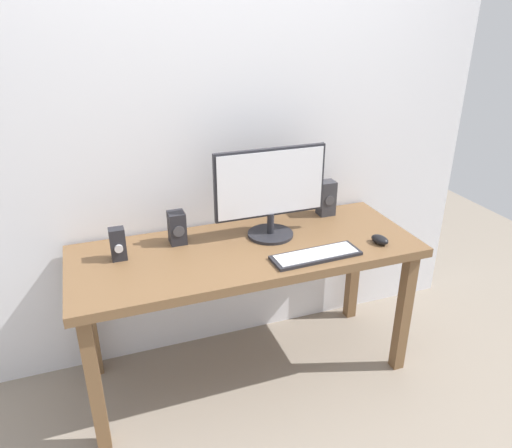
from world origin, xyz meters
TOP-DOWN VIEW (x-y plane):
  - ground_plane at (0.00, 0.00)m, footprint 6.00×6.00m
  - wall_back at (0.00, 0.37)m, footprint 3.03×0.04m
  - desk at (0.00, 0.00)m, footprint 1.72×0.66m
  - monitor at (0.16, 0.09)m, footprint 0.58×0.24m
  - keyboard_primary at (0.28, -0.21)m, footprint 0.44×0.16m
  - mouse at (0.64, -0.19)m, footprint 0.09×0.11m
  - speaker_right at (0.56, 0.24)m, footprint 0.09×0.08m
  - speaker_left at (-0.31, 0.17)m, footprint 0.08×0.09m
  - audio_controller at (-0.61, 0.09)m, footprint 0.07×0.07m

SIDE VIEW (x-z plane):
  - ground_plane at x=0.00m, z-range 0.00..0.00m
  - desk at x=0.00m, z-range 0.30..1.06m
  - keyboard_primary at x=0.28m, z-range 0.77..0.79m
  - mouse at x=0.64m, z-range 0.77..0.81m
  - audio_controller at x=-0.61m, z-range 0.77..0.93m
  - speaker_left at x=-0.31m, z-range 0.77..0.93m
  - speaker_right at x=0.56m, z-range 0.77..0.97m
  - monitor at x=0.16m, z-range 0.78..1.25m
  - wall_back at x=0.00m, z-range 0.00..3.00m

